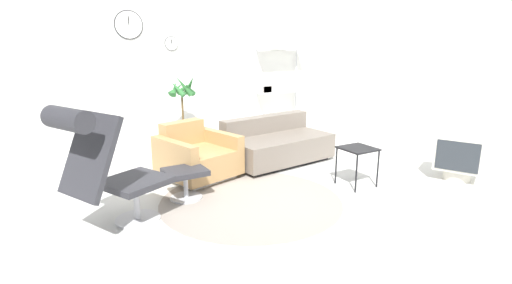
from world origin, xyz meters
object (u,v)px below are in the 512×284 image
at_px(crt_television, 459,155).
at_px(shelf_unit, 275,70).
at_px(lounge_chair, 104,160).
at_px(side_table, 358,152).
at_px(ottoman, 185,177).
at_px(potted_plant, 183,112).
at_px(armchair_red, 197,158).
at_px(couch_low, 276,145).

bearing_deg(crt_television, shelf_unit, -22.52).
height_order(crt_television, shelf_unit, shelf_unit).
relative_size(lounge_chair, side_table, 2.54).
bearing_deg(shelf_unit, lounge_chair, -140.72).
bearing_deg(lounge_chair, ottoman, 90.00).
distance_m(potted_plant, shelf_unit, 2.18).
distance_m(lounge_chair, side_table, 2.88).
distance_m(lounge_chair, ottoman, 1.09).
bearing_deg(ottoman, side_table, -18.50).
bearing_deg(armchair_red, shelf_unit, -155.23).
bearing_deg(couch_low, crt_television, 124.44).
height_order(lounge_chair, side_table, lounge_chair).
height_order(lounge_chair, couch_low, lounge_chair).
bearing_deg(ottoman, potted_plant, 69.86).
bearing_deg(side_table, couch_low, 102.44).
bearing_deg(couch_low, ottoman, 16.30).
distance_m(couch_low, side_table, 1.38).
bearing_deg(potted_plant, couch_low, -65.71).
bearing_deg(side_table, crt_television, -21.43).
height_order(armchair_red, crt_television, armchair_red).
distance_m(ottoman, side_table, 2.07).
bearing_deg(shelf_unit, armchair_red, -140.49).
relative_size(couch_low, potted_plant, 1.33).
bearing_deg(shelf_unit, crt_television, -85.99).
xyz_separation_m(side_table, crt_television, (1.27, -0.50, -0.10)).
xyz_separation_m(lounge_chair, couch_low, (2.56, 1.10, -0.46)).
bearing_deg(armchair_red, crt_television, 133.27).
bearing_deg(side_table, armchair_red, 140.91).
bearing_deg(lounge_chair, potted_plant, 122.84).
bearing_deg(shelf_unit, couch_low, -122.17).
relative_size(armchair_red, potted_plant, 0.88).
height_order(lounge_chair, shelf_unit, shelf_unit).
relative_size(side_table, shelf_unit, 0.26).
relative_size(side_table, crt_television, 0.70).
distance_m(lounge_chair, potted_plant, 3.34).
xyz_separation_m(lounge_chair, shelf_unit, (3.85, 3.15, 0.44)).
bearing_deg(shelf_unit, potted_plant, -170.96).
relative_size(armchair_red, crt_television, 1.52).
bearing_deg(crt_television, armchair_red, 31.49).
bearing_deg(crt_television, lounge_chair, 53.39).
height_order(ottoman, shelf_unit, shelf_unit).
height_order(potted_plant, shelf_unit, shelf_unit).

